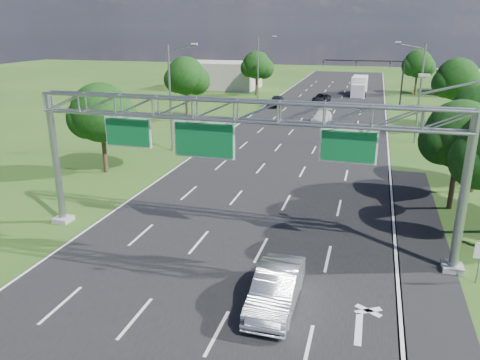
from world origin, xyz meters
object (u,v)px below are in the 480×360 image
(silver_sedan, at_px, (276,289))
(box_truck, at_px, (359,86))
(traffic_signal, at_px, (379,71))
(sign_gantry, at_px, (237,122))

(silver_sedan, relative_size, box_truck, 0.61)
(traffic_signal, relative_size, box_truck, 1.45)
(sign_gantry, xyz_separation_m, box_truck, (4.08, 63.42, -5.37))
(traffic_signal, relative_size, silver_sedan, 2.36)
(box_truck, bearing_deg, sign_gantry, -90.98)
(sign_gantry, relative_size, silver_sedan, 4.53)
(traffic_signal, bearing_deg, box_truck, 106.39)
(sign_gantry, distance_m, traffic_signal, 53.51)
(traffic_signal, bearing_deg, silver_sedan, -93.76)
(box_truck, bearing_deg, silver_sedan, -87.95)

